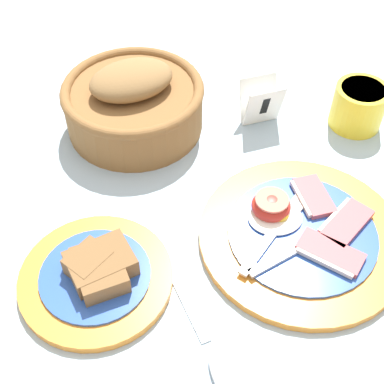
{
  "coord_description": "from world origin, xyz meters",
  "views": [
    {
      "loc": [
        -0.14,
        -0.39,
        0.57
      ],
      "look_at": [
        -0.08,
        0.09,
        0.02
      ],
      "focal_mm": 50.0,
      "sensor_mm": 36.0,
      "label": 1
    }
  ],
  "objects_px": {
    "bread_basket": "(134,102)",
    "teaspoon_by_saucer": "(216,359)",
    "number_card": "(261,103)",
    "breakfast_plate": "(300,232)",
    "bread_plate": "(97,274)",
    "sugar_cup": "(359,105)"
  },
  "relations": [
    {
      "from": "bread_basket",
      "to": "teaspoon_by_saucer",
      "type": "height_order",
      "value": "bread_basket"
    },
    {
      "from": "number_card",
      "to": "teaspoon_by_saucer",
      "type": "xyz_separation_m",
      "value": [
        -0.13,
        -0.39,
        -0.03
      ]
    },
    {
      "from": "breakfast_plate",
      "to": "number_card",
      "type": "relative_size",
      "value": 3.66
    },
    {
      "from": "bread_plate",
      "to": "teaspoon_by_saucer",
      "type": "bearing_deg",
      "value": -43.58
    },
    {
      "from": "teaspoon_by_saucer",
      "to": "number_card",
      "type": "bearing_deg",
      "value": 144.86
    },
    {
      "from": "number_card",
      "to": "sugar_cup",
      "type": "bearing_deg",
      "value": -20.01
    },
    {
      "from": "breakfast_plate",
      "to": "bread_basket",
      "type": "bearing_deg",
      "value": 128.72
    },
    {
      "from": "breakfast_plate",
      "to": "teaspoon_by_saucer",
      "type": "xyz_separation_m",
      "value": [
        -0.14,
        -0.15,
        -0.01
      ]
    },
    {
      "from": "sugar_cup",
      "to": "number_card",
      "type": "relative_size",
      "value": 1.11
    },
    {
      "from": "breakfast_plate",
      "to": "sugar_cup",
      "type": "bearing_deg",
      "value": 55.34
    },
    {
      "from": "breakfast_plate",
      "to": "sugar_cup",
      "type": "height_order",
      "value": "sugar_cup"
    },
    {
      "from": "breakfast_plate",
      "to": "bread_plate",
      "type": "height_order",
      "value": "bread_plate"
    },
    {
      "from": "bread_plate",
      "to": "bread_basket",
      "type": "bearing_deg",
      "value": 77.31
    },
    {
      "from": "bread_plate",
      "to": "number_card",
      "type": "relative_size",
      "value": 2.58
    },
    {
      "from": "bread_basket",
      "to": "number_card",
      "type": "height_order",
      "value": "bread_basket"
    },
    {
      "from": "breakfast_plate",
      "to": "bread_plate",
      "type": "relative_size",
      "value": 1.42
    },
    {
      "from": "bread_plate",
      "to": "teaspoon_by_saucer",
      "type": "xyz_separation_m",
      "value": [
        0.13,
        -0.12,
        -0.01
      ]
    },
    {
      "from": "bread_basket",
      "to": "number_card",
      "type": "xyz_separation_m",
      "value": [
        0.2,
        -0.01,
        -0.01
      ]
    },
    {
      "from": "sugar_cup",
      "to": "bread_basket",
      "type": "height_order",
      "value": "bread_basket"
    },
    {
      "from": "sugar_cup",
      "to": "teaspoon_by_saucer",
      "type": "relative_size",
      "value": 0.43
    },
    {
      "from": "breakfast_plate",
      "to": "bread_basket",
      "type": "height_order",
      "value": "bread_basket"
    },
    {
      "from": "sugar_cup",
      "to": "teaspoon_by_saucer",
      "type": "bearing_deg",
      "value": -127.78
    }
  ]
}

